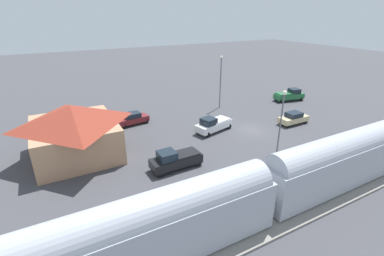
{
  "coord_description": "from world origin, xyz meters",
  "views": [
    {
      "loc": [
        -26.9,
        24.05,
        15.13
      ],
      "look_at": [
        2.59,
        7.97,
        1.0
      ],
      "focal_mm": 26.0,
      "sensor_mm": 36.0,
      "label": 1
    }
  ],
  "objects_px": {
    "pickup_black": "(175,159)",
    "sedan_tan": "(294,118)",
    "pedestrian_on_platform": "(359,136)",
    "light_pole_near_platform": "(281,117)",
    "sedan_maroon": "(133,119)",
    "pedestrian_waiting_far": "(269,172)",
    "pickup_white": "(213,124)",
    "light_pole_lot_center": "(221,76)",
    "station_building": "(74,130)",
    "pickup_green": "(290,95)"
  },
  "relations": [
    {
      "from": "station_building",
      "to": "pickup_black",
      "type": "relative_size",
      "value": 1.91
    },
    {
      "from": "pedestrian_waiting_far",
      "to": "station_building",
      "type": "bearing_deg",
      "value": 45.19
    },
    {
      "from": "sedan_maroon",
      "to": "sedan_tan",
      "type": "xyz_separation_m",
      "value": [
        -10.94,
        -20.55,
        0.0
      ]
    },
    {
      "from": "pedestrian_on_platform",
      "to": "light_pole_near_platform",
      "type": "relative_size",
      "value": 0.22
    },
    {
      "from": "station_building",
      "to": "pickup_green",
      "type": "bearing_deg",
      "value": -84.35
    },
    {
      "from": "station_building",
      "to": "sedan_maroon",
      "type": "height_order",
      "value": "station_building"
    },
    {
      "from": "station_building",
      "to": "light_pole_lot_center",
      "type": "height_order",
      "value": "light_pole_lot_center"
    },
    {
      "from": "pickup_black",
      "to": "sedan_tan",
      "type": "bearing_deg",
      "value": -81.5
    },
    {
      "from": "pedestrian_on_platform",
      "to": "pickup_white",
      "type": "distance_m",
      "value": 17.75
    },
    {
      "from": "station_building",
      "to": "light_pole_lot_center",
      "type": "distance_m",
      "value": 24.54
    },
    {
      "from": "sedan_maroon",
      "to": "light_pole_lot_center",
      "type": "relative_size",
      "value": 0.54
    },
    {
      "from": "pedestrian_waiting_far",
      "to": "pickup_black",
      "type": "relative_size",
      "value": 0.31
    },
    {
      "from": "sedan_maroon",
      "to": "pedestrian_waiting_far",
      "type": "bearing_deg",
      "value": -162.5
    },
    {
      "from": "pedestrian_on_platform",
      "to": "sedan_tan",
      "type": "distance_m",
      "value": 8.95
    },
    {
      "from": "pedestrian_waiting_far",
      "to": "light_pole_near_platform",
      "type": "relative_size",
      "value": 0.22
    },
    {
      "from": "sedan_maroon",
      "to": "pickup_white",
      "type": "bearing_deg",
      "value": -131.34
    },
    {
      "from": "pickup_black",
      "to": "light_pole_lot_center",
      "type": "relative_size",
      "value": 0.63
    },
    {
      "from": "pedestrian_on_platform",
      "to": "light_pole_near_platform",
      "type": "distance_m",
      "value": 11.53
    },
    {
      "from": "pickup_white",
      "to": "pickup_green",
      "type": "bearing_deg",
      "value": -74.91
    },
    {
      "from": "station_building",
      "to": "light_pole_lot_center",
      "type": "xyz_separation_m",
      "value": [
        6.37,
        -23.59,
        2.29
      ]
    },
    {
      "from": "station_building",
      "to": "sedan_tan",
      "type": "xyz_separation_m",
      "value": [
        -4.91,
        -28.87,
        -2.19
      ]
    },
    {
      "from": "pickup_green",
      "to": "sedan_tan",
      "type": "relative_size",
      "value": 1.26
    },
    {
      "from": "pedestrian_waiting_far",
      "to": "light_pole_near_platform",
      "type": "distance_m",
      "value": 6.84
    },
    {
      "from": "pickup_green",
      "to": "sedan_tan",
      "type": "distance_m",
      "value": 11.9
    },
    {
      "from": "sedan_maroon",
      "to": "pickup_green",
      "type": "bearing_deg",
      "value": -94.68
    },
    {
      "from": "light_pole_lot_center",
      "to": "pickup_green",
      "type": "bearing_deg",
      "value": -101.29
    },
    {
      "from": "pedestrian_on_platform",
      "to": "sedan_maroon",
      "type": "height_order",
      "value": "pedestrian_on_platform"
    },
    {
      "from": "pedestrian_waiting_far",
      "to": "pickup_white",
      "type": "xyz_separation_m",
      "value": [
        13.07,
        -2.24,
        -0.25
      ]
    },
    {
      "from": "pickup_white",
      "to": "light_pole_near_platform",
      "type": "distance_m",
      "value": 10.49
    },
    {
      "from": "light_pole_lot_center",
      "to": "sedan_maroon",
      "type": "bearing_deg",
      "value": 91.28
    },
    {
      "from": "sedan_maroon",
      "to": "sedan_tan",
      "type": "relative_size",
      "value": 1.04
    },
    {
      "from": "pedestrian_waiting_far",
      "to": "pickup_black",
      "type": "height_order",
      "value": "pickup_black"
    },
    {
      "from": "pickup_white",
      "to": "station_building",
      "type": "bearing_deg",
      "value": 84.28
    },
    {
      "from": "sedan_tan",
      "to": "light_pole_lot_center",
      "type": "xyz_separation_m",
      "value": [
        11.29,
        5.28,
        4.48
      ]
    },
    {
      "from": "pickup_white",
      "to": "light_pole_lot_center",
      "type": "height_order",
      "value": "light_pole_lot_center"
    },
    {
      "from": "sedan_maroon",
      "to": "light_pole_lot_center",
      "type": "height_order",
      "value": "light_pole_lot_center"
    },
    {
      "from": "pedestrian_waiting_far",
      "to": "pickup_white",
      "type": "relative_size",
      "value": 0.3
    },
    {
      "from": "pedestrian_waiting_far",
      "to": "sedan_tan",
      "type": "xyz_separation_m",
      "value": [
        9.87,
        -13.98,
        -0.4
      ]
    },
    {
      "from": "pedestrian_on_platform",
      "to": "light_pole_near_platform",
      "type": "bearing_deg",
      "value": 76.5
    },
    {
      "from": "pedestrian_waiting_far",
      "to": "pickup_green",
      "type": "distance_m",
      "value": 28.89
    },
    {
      "from": "pedestrian_on_platform",
      "to": "pedestrian_waiting_far",
      "type": "xyz_separation_m",
      "value": [
        -1.03,
        15.28,
        0.0
      ]
    },
    {
      "from": "pickup_white",
      "to": "pedestrian_waiting_far",
      "type": "bearing_deg",
      "value": 170.26
    },
    {
      "from": "pickup_white",
      "to": "sedan_maroon",
      "type": "bearing_deg",
      "value": 48.66
    },
    {
      "from": "pedestrian_waiting_far",
      "to": "pickup_black",
      "type": "xyz_separation_m",
      "value": [
        6.82,
        6.42,
        -0.25
      ]
    },
    {
      "from": "pickup_black",
      "to": "light_pole_near_platform",
      "type": "xyz_separation_m",
      "value": [
        -3.24,
        -11.03,
        3.8
      ]
    },
    {
      "from": "pedestrian_on_platform",
      "to": "light_pole_lot_center",
      "type": "height_order",
      "value": "light_pole_lot_center"
    },
    {
      "from": "pickup_green",
      "to": "light_pole_lot_center",
      "type": "distance_m",
      "value": 14.45
    },
    {
      "from": "station_building",
      "to": "sedan_tan",
      "type": "bearing_deg",
      "value": -99.66
    },
    {
      "from": "pedestrian_waiting_far",
      "to": "light_pole_near_platform",
      "type": "xyz_separation_m",
      "value": [
        3.59,
        -4.61,
        3.55
      ]
    },
    {
      "from": "pickup_black",
      "to": "pickup_white",
      "type": "bearing_deg",
      "value": -54.19
    }
  ]
}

